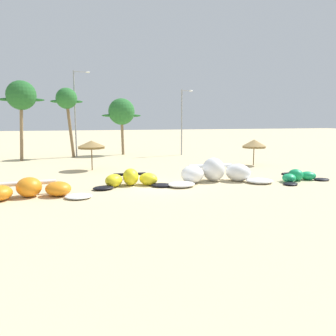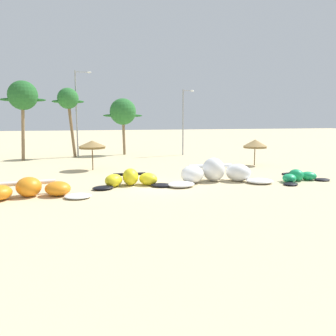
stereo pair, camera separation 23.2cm
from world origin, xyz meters
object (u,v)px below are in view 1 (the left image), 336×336
at_px(palm_center_left, 121,112).
at_px(lamppost_west, 76,109).
at_px(kite_far_left, 29,190).
at_px(lamppost_west_center, 183,119).
at_px(kite_left_of_center, 215,173).
at_px(palm_left, 21,96).
at_px(palm_left_of_gap, 67,100).
at_px(beach_umbrella_middle, 254,144).
at_px(beach_umbrella_near_van, 91,145).
at_px(kite_left, 131,180).
at_px(kite_center, 299,177).

height_order(palm_center_left, lamppost_west, lamppost_west).
height_order(kite_far_left, lamppost_west_center, lamppost_west_center).
height_order(kite_left_of_center, palm_left, palm_left).
distance_m(palm_left, palm_left_of_gap, 5.30).
height_order(beach_umbrella_middle, lamppost_west, lamppost_west).
bearing_deg(beach_umbrella_near_van, palm_left, 124.46).
bearing_deg(beach_umbrella_near_van, palm_left_of_gap, 99.14).
bearing_deg(palm_left_of_gap, beach_umbrella_middle, -35.97).
height_order(kite_left, palm_left_of_gap, palm_left_of_gap).
height_order(palm_left_of_gap, lamppost_west_center, lamppost_west_center).
distance_m(beach_umbrella_near_van, palm_left, 13.07).
distance_m(kite_left, palm_center_left, 22.86).
relative_size(kite_left, lamppost_west_center, 0.68).
bearing_deg(beach_umbrella_near_van, lamppost_west_center, 40.06).
bearing_deg(beach_umbrella_near_van, beach_umbrella_middle, -4.60).
height_order(kite_far_left, kite_left_of_center, kite_left_of_center).
bearing_deg(kite_center, kite_left_of_center, 166.18).
bearing_deg(lamppost_west, beach_umbrella_near_van, -86.45).
height_order(kite_left, palm_left, palm_left).
xyz_separation_m(kite_left, palm_center_left, (2.97, 22.05, 5.22)).
xyz_separation_m(palm_left_of_gap, lamppost_west, (1.12, 0.89, -1.11)).
xyz_separation_m(beach_umbrella_near_van, lamppost_west, (-0.79, 12.81, 3.57)).
bearing_deg(kite_far_left, palm_center_left, 68.27).
xyz_separation_m(beach_umbrella_middle, palm_center_left, (-11.28, 14.68, 3.45)).
xyz_separation_m(kite_center, palm_left, (-21.61, 20.50, 6.96)).
relative_size(kite_left_of_center, lamppost_west_center, 0.98).
relative_size(kite_far_left, beach_umbrella_middle, 2.81).
bearing_deg(beach_umbrella_middle, lamppost_west_center, 106.82).
distance_m(kite_far_left, palm_left, 21.89).
relative_size(lamppost_west, lamppost_west_center, 1.25).
distance_m(palm_left, lamppost_west_center, 19.71).
distance_m(palm_center_left, lamppost_west, 5.86).
bearing_deg(palm_left_of_gap, palm_center_left, 11.77).
xyz_separation_m(kite_left_of_center, kite_center, (6.28, -1.54, -0.34)).
distance_m(beach_umbrella_middle, palm_left, 26.27).
bearing_deg(kite_left_of_center, beach_umbrella_near_van, 133.40).
relative_size(beach_umbrella_middle, lamppost_west_center, 0.31).
bearing_deg(beach_umbrella_near_van, kite_far_left, -113.07).
height_order(kite_left, palm_center_left, palm_center_left).
distance_m(beach_umbrella_near_van, lamppost_west, 13.33).
height_order(beach_umbrella_middle, lamppost_west_center, lamppost_west_center).
relative_size(kite_left, kite_left_of_center, 0.69).
distance_m(kite_center, lamppost_west, 28.60).
xyz_separation_m(beach_umbrella_near_van, palm_center_left, (5.03, 13.37, 3.29)).
height_order(kite_center, beach_umbrella_near_van, beach_umbrella_near_van).
relative_size(kite_center, palm_left, 0.54).
relative_size(beach_umbrella_near_van, palm_left_of_gap, 0.32).
bearing_deg(lamppost_west, kite_center, -56.30).
height_order(beach_umbrella_middle, palm_left, palm_left).
relative_size(kite_center, beach_umbrella_near_van, 1.77).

